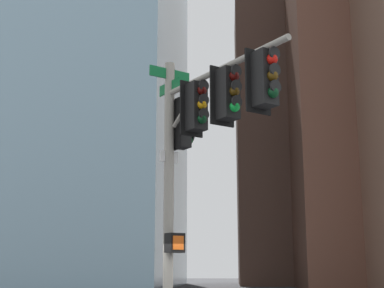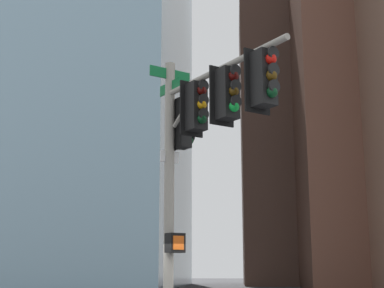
{
  "view_description": "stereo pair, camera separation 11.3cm",
  "coord_description": "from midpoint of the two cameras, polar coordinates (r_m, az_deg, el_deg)",
  "views": [
    {
      "loc": [
        -1.28,
        12.19,
        2.02
      ],
      "look_at": [
        -0.52,
        0.84,
        4.49
      ],
      "focal_mm": 53.31,
      "sensor_mm": 36.0,
      "label": 1
    },
    {
      "loc": [
        -1.39,
        12.18,
        2.02
      ],
      "look_at": [
        -0.52,
        0.84,
        4.49
      ],
      "focal_mm": 53.31,
      "sensor_mm": 36.0,
      "label": 2
    }
  ],
  "objects": [
    {
      "name": "building_brick_farside",
      "position": [
        73.52,
        13.03,
        0.28
      ],
      "size": [
        21.88,
        14.18,
        35.17
      ],
      "primitive_type": "cube",
      "color": "#4C3328",
      "rests_on": "ground_plane"
    },
    {
      "name": "signal_pole_assembly",
      "position": [
        11.52,
        0.49,
        0.78
      ],
      "size": [
        2.8,
        3.53,
        6.51
      ],
      "rotation": [
        0.0,
        0.0,
        2.23
      ],
      "color": "#9E998C",
      "rests_on": "ground_plane"
    }
  ]
}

